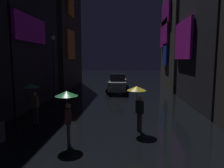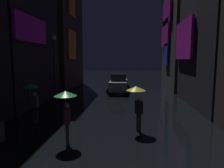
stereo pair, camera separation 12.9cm
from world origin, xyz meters
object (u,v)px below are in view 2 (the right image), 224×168
object	(u,v)px
pedestrian_foreground_left_yellow	(137,96)
car_distant	(119,83)
pedestrian_near_crossing_green	(32,92)
pedestrian_midstreet_centre_green	(66,102)
streetlamp_left_far	(54,60)

from	to	relation	value
pedestrian_foreground_left_yellow	car_distant	bearing A→B (deg)	97.27
pedestrian_foreground_left_yellow	pedestrian_near_crossing_green	world-z (taller)	same
pedestrian_near_crossing_green	pedestrian_midstreet_centre_green	xyz separation A→B (m)	(2.56, -2.31, 0.00)
pedestrian_foreground_left_yellow	car_distant	world-z (taller)	pedestrian_foreground_left_yellow
streetlamp_left_far	pedestrian_foreground_left_yellow	bearing A→B (deg)	-46.22
pedestrian_midstreet_centre_green	streetlamp_left_far	distance (m)	9.25
pedestrian_foreground_left_yellow	car_distant	size ratio (longest dim) A/B	0.51
pedestrian_foreground_left_yellow	streetlamp_left_far	bearing A→B (deg)	133.78
pedestrian_midstreet_centre_green	streetlamp_left_far	xyz separation A→B (m)	(-3.59, 8.37, 1.64)
car_distant	pedestrian_foreground_left_yellow	bearing A→B (deg)	-82.73
pedestrian_midstreet_centre_green	car_distant	distance (m)	12.74
car_distant	streetlamp_left_far	distance (m)	7.01
pedestrian_foreground_left_yellow	pedestrian_near_crossing_green	distance (m)	5.44
streetlamp_left_far	pedestrian_near_crossing_green	bearing A→B (deg)	-80.36
pedestrian_near_crossing_green	car_distant	bearing A→B (deg)	68.82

